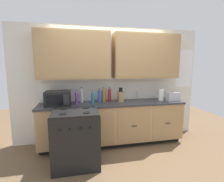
% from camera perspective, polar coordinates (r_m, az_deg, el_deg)
% --- Properties ---
extents(ground_plane, '(8.00, 8.00, 0.00)m').
position_cam_1_polar(ground_plane, '(3.56, 1.36, -19.51)').
color(ground_plane, brown).
extents(wall_unit, '(4.20, 0.40, 2.52)m').
position_cam_1_polar(wall_unit, '(3.63, -0.32, 8.32)').
color(wall_unit, silver).
rests_on(wall_unit, ground_plane).
extents(counter_run, '(3.03, 0.64, 0.91)m').
position_cam_1_polar(counter_run, '(3.64, 0.32, -10.80)').
color(counter_run, black).
rests_on(counter_run, ground_plane).
extents(stove_range, '(0.76, 0.68, 0.95)m').
position_cam_1_polar(stove_range, '(2.98, -12.26, -15.43)').
color(stove_range, black).
rests_on(stove_range, ground_plane).
extents(microwave, '(0.48, 0.37, 0.28)m').
position_cam_1_polar(microwave, '(3.41, -18.01, -2.36)').
color(microwave, black).
rests_on(microwave, counter_run).
extents(toaster, '(0.28, 0.18, 0.19)m').
position_cam_1_polar(toaster, '(3.92, 20.10, -1.77)').
color(toaster, '#B7B7BC').
rests_on(toaster, counter_run).
extents(knife_block, '(0.11, 0.14, 0.31)m').
position_cam_1_polar(knife_block, '(3.56, 2.94, -1.91)').
color(knife_block, '#9C794E').
rests_on(knife_block, counter_run).
extents(sink_faucet, '(0.02, 0.02, 0.20)m').
position_cam_1_polar(sink_faucet, '(3.87, 8.60, -1.41)').
color(sink_faucet, '#B2B5BA').
rests_on(sink_faucet, counter_run).
extents(paper_towel_roll, '(0.12, 0.12, 0.26)m').
position_cam_1_polar(paper_towel_roll, '(3.87, 16.47, -1.21)').
color(paper_towel_roll, white).
rests_on(paper_towel_roll, counter_run).
extents(bottle_clear, '(0.07, 0.07, 0.33)m').
position_cam_1_polar(bottle_clear, '(3.56, -10.36, -1.33)').
color(bottle_clear, silver).
rests_on(bottle_clear, counter_run).
extents(bottle_amber, '(0.08, 0.08, 0.31)m').
position_cam_1_polar(bottle_amber, '(3.57, -2.88, -1.30)').
color(bottle_amber, '#9E6619').
rests_on(bottle_amber, counter_run).
extents(bottle_teal, '(0.06, 0.06, 0.27)m').
position_cam_1_polar(bottle_teal, '(3.39, -6.67, -2.16)').
color(bottle_teal, '#1E707A').
rests_on(bottle_teal, counter_run).
extents(bottle_blue, '(0.08, 0.08, 0.29)m').
position_cam_1_polar(bottle_blue, '(3.53, -4.27, -1.58)').
color(bottle_blue, blue).
rests_on(bottle_blue, counter_run).
extents(bottle_red, '(0.07, 0.07, 0.32)m').
position_cam_1_polar(bottle_red, '(3.59, -0.84, -1.18)').
color(bottle_red, maroon).
rests_on(bottle_red, counter_run).
extents(bottle_violet, '(0.06, 0.06, 0.30)m').
position_cam_1_polar(bottle_violet, '(3.36, -12.11, -2.21)').
color(bottle_violet, '#663384').
rests_on(bottle_violet, counter_run).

